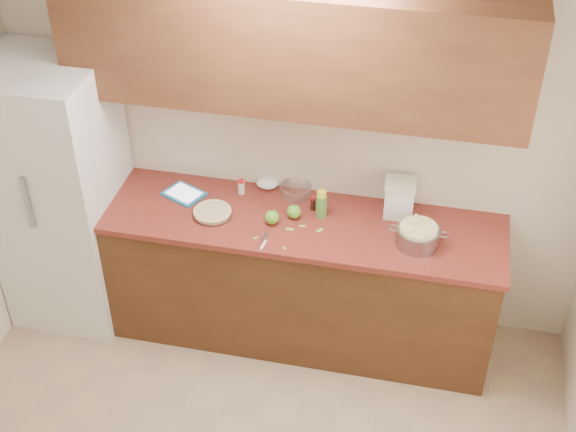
% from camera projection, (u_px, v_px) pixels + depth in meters
% --- Properties ---
extents(room_shell, '(3.60, 3.60, 3.60)m').
position_uv_depth(room_shell, '(211.00, 353.00, 3.44)').
color(room_shell, '#A28368').
rests_on(room_shell, ground).
extents(counter_run, '(2.64, 0.68, 0.92)m').
position_uv_depth(counter_run, '(286.00, 276.00, 5.09)').
color(counter_run, '#542E17').
rests_on(counter_run, ground).
extents(upper_cabinets, '(2.60, 0.34, 0.70)m').
position_uv_depth(upper_cabinets, '(291.00, 50.00, 4.31)').
color(upper_cabinets, brown).
rests_on(upper_cabinets, room_shell).
extents(fridge, '(0.70, 0.70, 1.80)m').
position_uv_depth(fridge, '(61.00, 195.00, 5.04)').
color(fridge, silver).
rests_on(fridge, ground).
extents(pie, '(0.24, 0.24, 0.04)m').
position_uv_depth(pie, '(212.00, 212.00, 4.83)').
color(pie, silver).
rests_on(pie, counter_run).
extents(colander, '(0.34, 0.25, 0.13)m').
position_uv_depth(colander, '(418.00, 236.00, 4.59)').
color(colander, gray).
rests_on(colander, counter_run).
extents(flour_canister, '(0.19, 0.19, 0.23)m').
position_uv_depth(flour_canister, '(399.00, 198.00, 4.79)').
color(flour_canister, white).
rests_on(flour_canister, counter_run).
extents(tablet, '(0.29, 0.26, 0.02)m').
position_uv_depth(tablet, '(184.00, 194.00, 5.00)').
color(tablet, teal).
rests_on(tablet, counter_run).
extents(paring_knife, '(0.04, 0.18, 0.02)m').
position_uv_depth(paring_knife, '(263.00, 244.00, 4.61)').
color(paring_knife, gray).
rests_on(paring_knife, counter_run).
extents(lemon_bottle, '(0.07, 0.07, 0.18)m').
position_uv_depth(lemon_bottle, '(321.00, 204.00, 4.78)').
color(lemon_bottle, '#4C8C38').
rests_on(lemon_bottle, counter_run).
extents(cinnamon_shaker, '(0.04, 0.04, 0.10)m').
position_uv_depth(cinnamon_shaker, '(241.00, 187.00, 4.99)').
color(cinnamon_shaker, beige).
rests_on(cinnamon_shaker, counter_run).
extents(vanilla_bottle, '(0.03, 0.03, 0.09)m').
position_uv_depth(vanilla_bottle, '(313.00, 204.00, 4.86)').
color(vanilla_bottle, black).
rests_on(vanilla_bottle, counter_run).
extents(mixing_bowl, '(0.20, 0.20, 0.07)m').
position_uv_depth(mixing_bowl, '(296.00, 190.00, 4.98)').
color(mixing_bowl, silver).
rests_on(mixing_bowl, counter_run).
extents(paper_towel, '(0.16, 0.15, 0.06)m').
position_uv_depth(paper_towel, '(267.00, 183.00, 5.06)').
color(paper_towel, white).
rests_on(paper_towel, counter_run).
extents(apple_left, '(0.09, 0.09, 0.10)m').
position_uv_depth(apple_left, '(272.00, 217.00, 4.75)').
color(apple_left, '#5A9D28').
rests_on(apple_left, counter_run).
extents(apple_center, '(0.09, 0.09, 0.10)m').
position_uv_depth(apple_center, '(294.00, 212.00, 4.80)').
color(apple_center, '#5A9D28').
rests_on(apple_center, counter_run).
extents(peel_a, '(0.03, 0.03, 0.00)m').
position_uv_depth(peel_a, '(284.00, 248.00, 4.59)').
color(peel_a, '#8CC45F').
rests_on(peel_a, counter_run).
extents(peel_b, '(0.03, 0.03, 0.00)m').
position_uv_depth(peel_b, '(256.00, 238.00, 4.66)').
color(peel_b, '#8CC45F').
rests_on(peel_b, counter_run).
extents(peel_c, '(0.04, 0.02, 0.00)m').
position_uv_depth(peel_c, '(302.00, 226.00, 4.75)').
color(peel_c, '#8CC45F').
rests_on(peel_c, counter_run).
extents(peel_d, '(0.04, 0.05, 0.00)m').
position_uv_depth(peel_d, '(320.00, 230.00, 4.72)').
color(peel_d, '#8CC45F').
rests_on(peel_d, counter_run).
extents(peel_e, '(0.05, 0.02, 0.00)m').
position_uv_depth(peel_e, '(290.00, 229.00, 4.73)').
color(peel_e, '#8CC45F').
rests_on(peel_e, counter_run).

